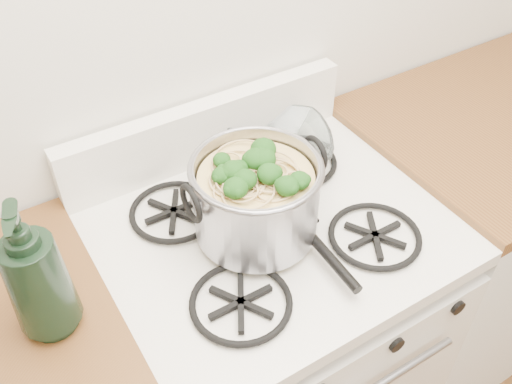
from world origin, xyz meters
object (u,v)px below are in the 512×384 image
Objects in this scene: spatula at (289,211)px; glass_bowl at (279,150)px; gas_range at (270,344)px; bottle at (34,271)px; stock_pot at (256,198)px.

glass_bowl is at bearing 64.62° from spatula.
gas_range is 2.98× the size of spatula.
spatula is 1.04× the size of bottle.
stock_pot is 0.28m from glass_bowl.
stock_pot is 2.96× the size of glass_bowl.
spatula is 0.22m from glass_bowl.
gas_range is 8.98× the size of glass_bowl.
spatula is 3.01× the size of glass_bowl.
glass_bowl is 0.68m from bottle.
glass_bowl reaches higher than spatula.
glass_bowl is (0.19, 0.19, -0.08)m from stock_pot.
spatula is at bearing -1.98° from gas_range.
gas_range is 3.03× the size of stock_pot.
glass_bowl is (0.14, 0.19, 0.50)m from gas_range.
glass_bowl is (0.10, 0.19, 0.00)m from spatula.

